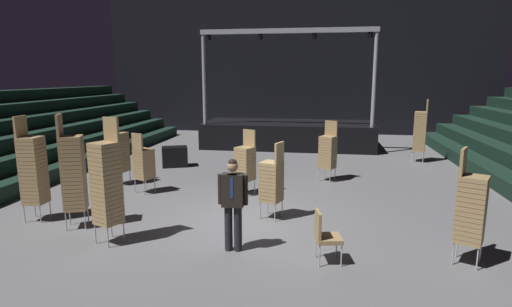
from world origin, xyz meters
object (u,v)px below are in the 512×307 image
chair_stack_front_right (328,151)px  chair_stack_mid_centre (245,162)px  chair_stack_aisle_right (420,131)px  chair_stack_aisle_left (33,169)px  chair_stack_front_left (272,180)px  stage_riser (288,133)px  chair_stack_rear_left (144,163)px  chair_stack_rear_right (73,172)px  loose_chair_near_man (325,234)px  man_with_tie (233,199)px  equipment_road_case (175,157)px  chair_stack_rear_centre (106,182)px  chair_stack_mid_left (471,208)px  chair_stack_mid_right (119,151)px

chair_stack_front_right → chair_stack_mid_centre: size_ratio=1.05×
chair_stack_mid_centre → chair_stack_aisle_right: 7.88m
chair_stack_aisle_left → chair_stack_front_left: bearing=97.0°
stage_riser → chair_stack_front_left: 9.86m
chair_stack_rear_left → chair_stack_aisle_right: 10.31m
chair_stack_rear_left → chair_stack_rear_right: bearing=-71.1°
chair_stack_front_left → chair_stack_front_right: 3.94m
chair_stack_rear_left → loose_chair_near_man: size_ratio=1.81×
man_with_tie → chair_stack_front_left: size_ratio=0.99×
man_with_tie → loose_chair_near_man: 1.77m
chair_stack_rear_left → chair_stack_aisle_right: (8.60, 5.68, 0.34)m
chair_stack_mid_centre → equipment_road_case: size_ratio=1.99×
chair_stack_rear_left → chair_stack_rear_centre: 3.57m
equipment_road_case → chair_stack_aisle_left: bearing=-100.8°
stage_riser → chair_stack_rear_centre: bearing=-102.2°
chair_stack_rear_centre → chair_stack_front_left: bearing=-123.9°
chair_stack_mid_left → chair_stack_aisle_right: bearing=-160.9°
equipment_road_case → chair_stack_rear_centre: bearing=-80.2°
chair_stack_mid_centre → chair_stack_rear_centre: 4.29m
chair_stack_front_left → chair_stack_mid_centre: 2.07m
stage_riser → equipment_road_case: (-3.71, -4.96, -0.27)m
chair_stack_rear_right → loose_chair_near_man: size_ratio=2.62×
chair_stack_mid_left → chair_stack_rear_left: bearing=-87.7°
chair_stack_rear_centre → chair_stack_front_right: bearing=-104.0°
stage_riser → chair_stack_rear_right: 11.72m
chair_stack_aisle_left → chair_stack_rear_left: bearing=146.0°
stage_riser → chair_stack_rear_right: (-3.68, -11.11, 0.60)m
chair_stack_mid_right → chair_stack_mid_centre: chair_stack_mid_right is taller
chair_stack_mid_centre → chair_stack_rear_centre: (-2.02, -3.77, 0.34)m
loose_chair_near_man → chair_stack_mid_centre: bearing=-162.4°
chair_stack_mid_right → loose_chair_near_man: bearing=72.0°
chair_stack_aisle_left → equipment_road_case: size_ratio=2.66×
chair_stack_front_left → chair_stack_mid_right: size_ratio=0.88×
chair_stack_rear_centre → equipment_road_case: 6.98m
chair_stack_mid_centre → chair_stack_front_right: bearing=-112.4°
chair_stack_mid_centre → loose_chair_near_man: size_ratio=1.90×
man_with_tie → chair_stack_mid_left: 4.16m
chair_stack_rear_left → man_with_tie: bearing=-20.7°
stage_riser → loose_chair_near_man: 12.10m
chair_stack_mid_left → chair_stack_rear_right: (-7.79, 0.53, 0.21)m
man_with_tie → chair_stack_rear_left: bearing=-47.6°
man_with_tie → chair_stack_mid_centre: bearing=-84.4°
chair_stack_aisle_right → equipment_road_case: 9.28m
chair_stack_rear_right → chair_stack_aisle_right: 12.30m
chair_stack_front_left → equipment_road_case: bearing=59.8°
man_with_tie → chair_stack_aisle_left: bearing=-12.4°
chair_stack_mid_centre → chair_stack_rear_right: 4.44m
chair_stack_front_left → chair_stack_front_right: bearing=0.0°
man_with_tie → chair_stack_rear_right: (-3.63, 0.64, 0.23)m
chair_stack_rear_right → equipment_road_case: chair_stack_rear_right is taller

